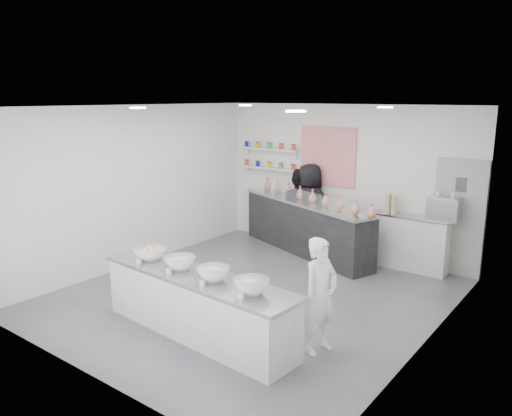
% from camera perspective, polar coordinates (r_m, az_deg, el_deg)
% --- Properties ---
extents(floor, '(6.00, 6.00, 0.00)m').
position_cam_1_polar(floor, '(8.18, -0.37, -9.98)').
color(floor, '#515156').
rests_on(floor, ground).
extents(ceiling, '(6.00, 6.00, 0.00)m').
position_cam_1_polar(ceiling, '(7.55, -0.40, 11.52)').
color(ceiling, white).
rests_on(ceiling, floor).
extents(back_wall, '(5.50, 0.00, 5.50)m').
position_cam_1_polar(back_wall, '(10.23, 9.90, 3.20)').
color(back_wall, white).
rests_on(back_wall, floor).
extents(left_wall, '(0.00, 6.00, 6.00)m').
position_cam_1_polar(left_wall, '(9.62, -13.51, 2.44)').
color(left_wall, white).
rests_on(left_wall, floor).
extents(right_wall, '(0.00, 6.00, 6.00)m').
position_cam_1_polar(right_wall, '(6.49, 19.31, -2.82)').
color(right_wall, white).
rests_on(right_wall, floor).
extents(back_door, '(0.88, 0.04, 2.10)m').
position_cam_1_polar(back_door, '(9.49, 22.13, -1.07)').
color(back_door, '#9B9C99').
rests_on(back_door, floor).
extents(pattern_panel, '(1.25, 0.03, 1.20)m').
position_cam_1_polar(pattern_panel, '(10.31, 8.19, 5.86)').
color(pattern_panel, red).
rests_on(pattern_panel, back_wall).
extents(jar_shelf_lower, '(1.45, 0.22, 0.04)m').
position_cam_1_polar(jar_shelf_lower, '(11.04, 1.56, 4.59)').
color(jar_shelf_lower, silver).
rests_on(jar_shelf_lower, back_wall).
extents(jar_shelf_upper, '(1.45, 0.22, 0.04)m').
position_cam_1_polar(jar_shelf_upper, '(10.98, 1.57, 6.76)').
color(jar_shelf_upper, silver).
rests_on(jar_shelf_upper, back_wall).
extents(preserve_jars, '(1.45, 0.10, 0.56)m').
position_cam_1_polar(preserve_jars, '(10.98, 1.51, 6.02)').
color(preserve_jars, red).
rests_on(preserve_jars, jar_shelf_lower).
extents(downlight_0, '(0.24, 0.24, 0.02)m').
position_cam_1_polar(downlight_0, '(7.80, -13.38, 11.08)').
color(downlight_0, white).
rests_on(downlight_0, ceiling).
extents(downlight_1, '(0.24, 0.24, 0.02)m').
position_cam_1_polar(downlight_1, '(5.93, 4.56, 10.97)').
color(downlight_1, white).
rests_on(downlight_1, ceiling).
extents(downlight_2, '(0.24, 0.24, 0.02)m').
position_cam_1_polar(downlight_2, '(9.68, -1.24, 11.66)').
color(downlight_2, white).
rests_on(downlight_2, ceiling).
extents(downlight_3, '(0.24, 0.24, 0.02)m').
position_cam_1_polar(downlight_3, '(8.24, 14.54, 11.08)').
color(downlight_3, white).
rests_on(downlight_3, ceiling).
extents(prep_counter, '(3.17, 0.92, 0.85)m').
position_cam_1_polar(prep_counter, '(6.83, -6.76, -10.92)').
color(prep_counter, silver).
rests_on(prep_counter, floor).
extents(back_bar, '(3.49, 1.80, 1.08)m').
position_cam_1_polar(back_bar, '(10.24, 5.67, -2.17)').
color(back_bar, black).
rests_on(back_bar, floor).
extents(sneeze_guard, '(3.23, 1.19, 0.29)m').
position_cam_1_polar(sneeze_guard, '(9.90, 4.38, 1.42)').
color(sneeze_guard, white).
rests_on(sneeze_guard, back_bar).
extents(espresso_ledge, '(1.37, 0.44, 1.02)m').
position_cam_1_polar(espresso_ledge, '(9.66, 17.27, -3.79)').
color(espresso_ledge, silver).
rests_on(espresso_ledge, floor).
extents(espresso_machine, '(0.53, 0.37, 0.41)m').
position_cam_1_polar(espresso_machine, '(9.32, 20.72, -0.10)').
color(espresso_machine, '#93969E').
rests_on(espresso_machine, espresso_ledge).
extents(cup_stacks, '(0.24, 0.24, 0.35)m').
position_cam_1_polar(cup_stacks, '(9.63, 15.27, 0.50)').
color(cup_stacks, '#CAB786').
rests_on(cup_stacks, espresso_ledge).
extents(prep_bowls, '(2.42, 0.70, 0.18)m').
position_cam_1_polar(prep_bowls, '(6.65, -6.88, -6.86)').
color(prep_bowls, white).
rests_on(prep_bowls, prep_counter).
extents(label_cards, '(2.01, 0.04, 0.07)m').
position_cam_1_polar(label_cards, '(6.29, -10.05, -8.63)').
color(label_cards, white).
rests_on(label_cards, prep_counter).
extents(cookie_bags, '(3.59, 1.44, 0.28)m').
position_cam_1_polar(cookie_bags, '(10.09, 5.76, 1.56)').
color(cookie_bags, '#D06A8D').
rests_on(cookie_bags, back_bar).
extents(woman_prep, '(0.46, 0.60, 1.48)m').
position_cam_1_polar(woman_prep, '(6.31, 7.36, -9.92)').
color(woman_prep, white).
rests_on(woman_prep, floor).
extents(staff_left, '(0.83, 0.66, 1.68)m').
position_cam_1_polar(staff_left, '(10.55, 4.84, -0.03)').
color(staff_left, black).
rests_on(staff_left, floor).
extents(staff_right, '(0.97, 0.71, 1.81)m').
position_cam_1_polar(staff_right, '(10.40, 6.10, 0.13)').
color(staff_right, black).
rests_on(staff_right, floor).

